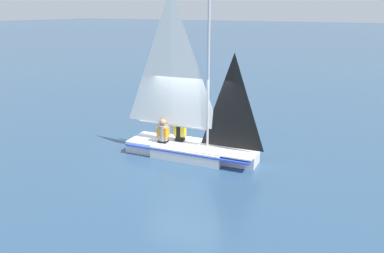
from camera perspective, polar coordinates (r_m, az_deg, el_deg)
ground_plane at (r=12.01m, az=0.00°, el=-4.47°), size 260.00×260.00×0.00m
sailboat_main at (r=11.75m, az=-0.28°, el=-0.83°), size 1.81×4.33×5.19m
sailor_helm at (r=12.15m, az=-1.84°, el=-1.03°), size 0.33×0.37×1.16m
sailor_crew at (r=12.03m, az=-4.43°, el=-1.32°), size 0.33×0.37×1.16m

